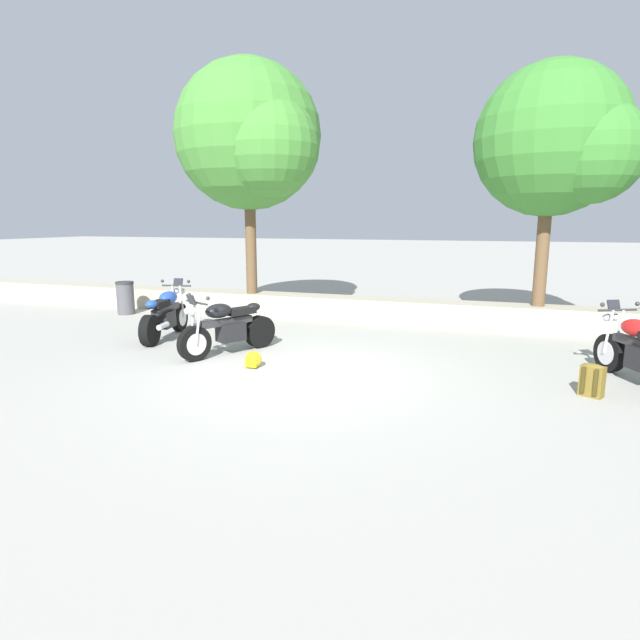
{
  "coord_description": "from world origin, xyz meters",
  "views": [
    {
      "loc": [
        2.89,
        -7.56,
        2.42
      ],
      "look_at": [
        -0.09,
        1.2,
        0.65
      ],
      "focal_mm": 29.14,
      "sensor_mm": 36.0,
      "label": 1
    }
  ],
  "objects_px": {
    "motorcycle_blue_near_left": "(166,315)",
    "rider_helmet": "(253,360)",
    "motorcycle_black_centre": "(227,328)",
    "leafy_tree_mid_left": "(559,143)",
    "trash_bin": "(125,298)",
    "rider_backpack": "(592,379)",
    "leafy_tree_far_left": "(253,138)"
  },
  "relations": [
    {
      "from": "rider_helmet",
      "to": "leafy_tree_mid_left",
      "type": "relative_size",
      "value": 0.05
    },
    {
      "from": "motorcycle_blue_near_left",
      "to": "leafy_tree_far_left",
      "type": "height_order",
      "value": "leafy_tree_far_left"
    },
    {
      "from": "rider_backpack",
      "to": "leafy_tree_far_left",
      "type": "distance_m",
      "value": 9.41
    },
    {
      "from": "leafy_tree_far_left",
      "to": "trash_bin",
      "type": "distance_m",
      "value": 5.28
    },
    {
      "from": "trash_bin",
      "to": "rider_backpack",
      "type": "bearing_deg",
      "value": -17.53
    },
    {
      "from": "trash_bin",
      "to": "motorcycle_blue_near_left",
      "type": "bearing_deg",
      "value": -37.54
    },
    {
      "from": "rider_backpack",
      "to": "trash_bin",
      "type": "height_order",
      "value": "trash_bin"
    },
    {
      "from": "rider_backpack",
      "to": "trash_bin",
      "type": "distance_m",
      "value": 11.07
    },
    {
      "from": "motorcycle_blue_near_left",
      "to": "trash_bin",
      "type": "relative_size",
      "value": 2.39
    },
    {
      "from": "motorcycle_blue_near_left",
      "to": "rider_backpack",
      "type": "height_order",
      "value": "motorcycle_blue_near_left"
    },
    {
      "from": "leafy_tree_far_left",
      "to": "rider_helmet",
      "type": "bearing_deg",
      "value": -65.08
    },
    {
      "from": "rider_backpack",
      "to": "leafy_tree_mid_left",
      "type": "xyz_separation_m",
      "value": [
        -0.28,
        4.51,
        3.77
      ]
    },
    {
      "from": "motorcycle_blue_near_left",
      "to": "leafy_tree_far_left",
      "type": "distance_m",
      "value": 5.03
    },
    {
      "from": "rider_backpack",
      "to": "rider_helmet",
      "type": "distance_m",
      "value": 5.13
    },
    {
      "from": "motorcycle_blue_near_left",
      "to": "trash_bin",
      "type": "height_order",
      "value": "motorcycle_blue_near_left"
    },
    {
      "from": "rider_helmet",
      "to": "trash_bin",
      "type": "bearing_deg",
      "value": 146.82
    },
    {
      "from": "rider_helmet",
      "to": "motorcycle_blue_near_left",
      "type": "bearing_deg",
      "value": 151.64
    },
    {
      "from": "rider_backpack",
      "to": "rider_helmet",
      "type": "xyz_separation_m",
      "value": [
        -5.13,
        -0.21,
        -0.11
      ]
    },
    {
      "from": "rider_helmet",
      "to": "leafy_tree_mid_left",
      "type": "xyz_separation_m",
      "value": [
        4.85,
        4.73,
        3.88
      ]
    },
    {
      "from": "rider_backpack",
      "to": "trash_bin",
      "type": "xyz_separation_m",
      "value": [
        -10.56,
        3.34,
        0.19
      ]
    },
    {
      "from": "rider_backpack",
      "to": "trash_bin",
      "type": "relative_size",
      "value": 0.55
    },
    {
      "from": "leafy_tree_far_left",
      "to": "motorcycle_blue_near_left",
      "type": "bearing_deg",
      "value": -101.17
    },
    {
      "from": "leafy_tree_mid_left",
      "to": "trash_bin",
      "type": "xyz_separation_m",
      "value": [
        -10.28,
        -1.18,
        -3.58
      ]
    },
    {
      "from": "leafy_tree_mid_left",
      "to": "trash_bin",
      "type": "distance_m",
      "value": 10.95
    },
    {
      "from": "leafy_tree_mid_left",
      "to": "motorcycle_blue_near_left",
      "type": "bearing_deg",
      "value": -156.71
    },
    {
      "from": "motorcycle_blue_near_left",
      "to": "leafy_tree_mid_left",
      "type": "relative_size",
      "value": 0.4
    },
    {
      "from": "motorcycle_black_centre",
      "to": "leafy_tree_mid_left",
      "type": "xyz_separation_m",
      "value": [
        5.69,
        4.05,
        3.53
      ]
    },
    {
      "from": "rider_backpack",
      "to": "leafy_tree_mid_left",
      "type": "distance_m",
      "value": 5.89
    },
    {
      "from": "rider_backpack",
      "to": "motorcycle_blue_near_left",
      "type": "bearing_deg",
      "value": 170.92
    },
    {
      "from": "motorcycle_blue_near_left",
      "to": "rider_helmet",
      "type": "bearing_deg",
      "value": -28.36
    },
    {
      "from": "rider_backpack",
      "to": "trash_bin",
      "type": "bearing_deg",
      "value": 162.47
    },
    {
      "from": "motorcycle_black_centre",
      "to": "rider_helmet",
      "type": "relative_size",
      "value": 6.83
    }
  ]
}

